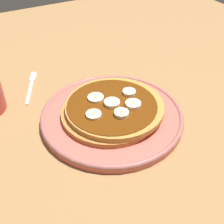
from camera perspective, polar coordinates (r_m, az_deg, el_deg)
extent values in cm
cube|color=olive|center=(57.01, 0.00, -2.51)|extent=(140.00, 140.00, 3.00)
cylinder|color=#CC594C|center=(55.58, 0.00, -0.81)|extent=(27.52, 27.52, 1.39)
torus|color=#965750|center=(55.26, 0.00, -0.43)|extent=(27.67, 27.67, 0.98)
cylinder|color=#AB6831|center=(54.67, -0.60, 0.03)|extent=(18.51, 18.51, 1.02)
cylinder|color=#B37A36|center=(54.08, 0.76, 0.91)|extent=(18.94, 18.94, 1.02)
cylinder|color=#592B0A|center=(53.81, 0.00, 1.48)|extent=(17.24, 17.24, 0.16)
cylinder|color=#F8F0C3|center=(53.43, 0.51, 1.64)|extent=(3.01, 3.01, 0.86)
cylinder|color=tan|center=(53.15, 0.52, 2.04)|extent=(0.84, 0.84, 0.08)
cylinder|color=#FAE0C3|center=(51.20, -3.71, -0.56)|extent=(2.84, 2.84, 0.64)
cylinder|color=tan|center=(50.98, -3.73, -0.25)|extent=(0.80, 0.80, 0.08)
cylinder|color=#F4E2C0|center=(53.50, 4.26, 1.54)|extent=(2.96, 2.96, 0.81)
cylinder|color=tan|center=(53.23, 4.28, 1.92)|extent=(0.83, 0.83, 0.08)
cylinder|color=#FEF0C1|center=(55.23, -3.30, 2.83)|extent=(3.13, 3.13, 0.62)
cylinder|color=tan|center=(55.02, -3.31, 3.12)|extent=(0.88, 0.88, 0.08)
cylinder|color=#F5E9BF|center=(56.61, 3.45, 3.95)|extent=(2.62, 2.62, 0.79)
cylinder|color=tan|center=(56.36, 3.47, 4.31)|extent=(0.73, 0.73, 0.08)
cylinder|color=#FAEAB7|center=(51.33, 2.24, -0.20)|extent=(2.67, 2.67, 0.87)
cylinder|color=tan|center=(51.03, 2.25, 0.21)|extent=(0.75, 0.75, 0.08)
cube|color=silver|center=(65.67, -16.21, 4.02)|extent=(4.42, 8.99, 0.50)
cube|color=silver|center=(71.04, -15.55, 7.03)|extent=(2.55, 3.71, 0.50)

